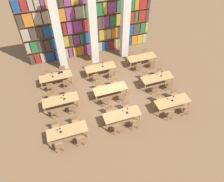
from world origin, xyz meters
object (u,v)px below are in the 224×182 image
at_px(chair_28, 95,77).
at_px(desk_lamp_1, 127,110).
at_px(chair_21, 146,76).
at_px(chair_24, 50,87).
at_px(chair_10, 186,109).
at_px(reading_table_5, 157,78).
at_px(chair_26, 66,83).
at_px(reading_table_8, 142,58).
at_px(chair_32, 138,66).
at_px(desk_lamp_4, 162,73).
at_px(chair_1, 55,126).
at_px(chair_12, 54,112).
at_px(reading_table_3, 60,100).
at_px(chair_2, 80,140).
at_px(chair_16, 105,100).
at_px(laptop, 61,73).
at_px(reading_table_2, 172,102).
at_px(chair_0, 59,146).
at_px(reading_table_1, 122,115).
at_px(chair_19, 114,83).
at_px(desk_lamp_5, 52,74).
at_px(chair_23, 160,72).
at_px(reading_table_7, 100,68).
at_px(chair_34, 152,63).
at_px(chair_13, 51,97).
at_px(reading_table_0, 67,131).
at_px(chair_7, 126,106).
at_px(chair_8, 170,114).
at_px(chair_15, 68,93).
at_px(pillar_left, 58,34).
at_px(chair_25, 48,74).
at_px(chair_11, 175,94).
at_px(desk_lamp_3, 64,96).
at_px(chair_20, 154,88).
at_px(chair_4, 117,128).
at_px(chair_18, 121,96).
at_px(chair_5, 109,111).
at_px(chair_29, 90,66).
at_px(desk_lamp_6, 103,63).
at_px(chair_14, 72,108).
at_px(desk_lamp_2, 173,97).
at_px(reading_table_4, 110,89).
at_px(chair_30, 111,74).
at_px(reading_table_6, 56,77).
at_px(chair_17, 99,86).
at_px(pillar_center, 93,28).
at_px(chair_22, 169,84).

bearing_deg(chair_28, desk_lamp_1, -77.39).
distance_m(chair_21, chair_24, 6.97).
xyz_separation_m(chair_10, reading_table_5, (-0.50, 3.07, 0.18)).
distance_m(chair_26, reading_table_8, 6.29).
bearing_deg(chair_32, desk_lamp_4, -61.79).
xyz_separation_m(chair_1, chair_12, (0.10, 1.10, 0.00)).
bearing_deg(reading_table_3, chair_2, -79.87).
bearing_deg(chair_16, laptop, 124.55).
distance_m(reading_table_2, chair_10, 0.94).
bearing_deg(chair_0, reading_table_1, 11.27).
xyz_separation_m(chair_19, desk_lamp_5, (-4.09, 1.76, 0.53)).
distance_m(chair_23, reading_table_7, 4.49).
bearing_deg(chair_34, chair_13, -172.20).
height_order(reading_table_0, chair_7, chair_7).
distance_m(chair_8, chair_15, 6.88).
xyz_separation_m(pillar_left, chair_25, (-1.38, -1.06, -2.53)).
xyz_separation_m(chair_11, chair_21, (-1.05, 2.37, 0.00)).
xyz_separation_m(reading_table_7, chair_28, (-0.61, -0.70, -0.18)).
bearing_deg(desk_lamp_1, desk_lamp_3, 145.43).
distance_m(chair_16, chair_20, 3.61).
height_order(chair_10, chair_28, same).
distance_m(chair_4, chair_23, 6.04).
bearing_deg(chair_19, desk_lamp_3, 10.44).
bearing_deg(chair_15, chair_18, 156.57).
xyz_separation_m(chair_5, chair_29, (-0.00, 4.76, 0.00)).
bearing_deg(chair_0, chair_20, 19.02).
height_order(chair_4, desk_lamp_6, desk_lamp_6).
bearing_deg(chair_14, chair_11, -8.66).
xyz_separation_m(chair_13, chair_16, (3.32, -1.46, 0.00)).
bearing_deg(chair_10, desk_lamp_1, 168.87).
height_order(chair_2, reading_table_7, chair_2).
xyz_separation_m(desk_lamp_2, chair_12, (-7.37, 1.70, -0.57)).
relative_size(reading_table_4, chair_30, 2.66).
bearing_deg(chair_15, chair_32, -169.08).
relative_size(reading_table_5, reading_table_7, 1.00).
bearing_deg(chair_5, chair_23, -153.93).
bearing_deg(desk_lamp_1, chair_2, -165.89).
xyz_separation_m(chair_2, reading_table_4, (2.83, 3.14, 0.18)).
bearing_deg(reading_table_6, chair_17, -32.88).
xyz_separation_m(chair_7, reading_table_8, (2.96, 4.20, 0.18)).
relative_size(chair_0, desk_lamp_2, 1.85).
relative_size(chair_5, chair_10, 1.00).
xyz_separation_m(pillar_center, chair_21, (2.94, -3.54, -2.53)).
distance_m(chair_16, chair_32, 4.33).
xyz_separation_m(desk_lamp_1, reading_table_4, (-0.31, 2.35, -0.40)).
xyz_separation_m(chair_8, chair_13, (-6.82, 3.84, 0.00)).
bearing_deg(reading_table_0, chair_22, 12.82).
distance_m(chair_15, chair_32, 5.81).
height_order(chair_24, desk_lamp_5, desk_lamp_5).
distance_m(desk_lamp_2, chair_34, 4.29).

